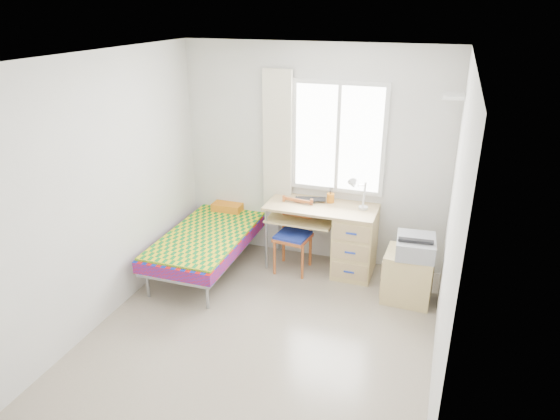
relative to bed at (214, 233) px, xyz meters
The scene contains 17 objects.
floor 1.60m from the bed, 47.08° to the right, with size 3.50×3.50×0.00m, color #BCAD93.
ceiling 2.68m from the bed, 47.08° to the right, with size 3.50×3.50×0.00m, color white.
wall_back 1.51m from the bed, 30.41° to the left, with size 3.20×3.20×0.00m, color silver.
wall_left 1.54m from the bed, 115.80° to the right, with size 3.50×3.50×0.00m, color silver.
wall_right 3.02m from the bed, 23.11° to the right, with size 3.50×3.50×0.00m, color silver.
window 1.87m from the bed, 23.73° to the left, with size 1.10×0.04×1.30m.
curtain 1.34m from the bed, 40.89° to the left, with size 0.35×0.05×1.70m, color beige.
floating_shelf 3.09m from the bed, ahead, with size 0.20×0.32×0.03m, color white.
bed is the anchor object (origin of this frame).
desk 1.63m from the bed, 11.56° to the left, with size 1.29×0.60×0.80m.
chair 0.99m from the bed, 11.93° to the left, with size 0.42×0.42×0.88m.
cabinet 2.32m from the bed, ahead, with size 0.53×0.47×0.55m.
printer 2.38m from the bed, ahead, with size 0.42×0.48×0.20m.
laptop 1.23m from the bed, 19.46° to the left, with size 0.36×0.23×0.03m, color black.
pen_cup 1.47m from the bed, 19.51° to the left, with size 0.09×0.09×0.11m, color orange.
task_lamp 1.81m from the bed, ahead, with size 0.23×0.32×0.42m.
book 1.12m from the bed, 16.15° to the left, with size 0.18×0.25×0.02m, color gray.
Camera 1 is at (1.46, -3.78, 2.99)m, focal length 32.00 mm.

